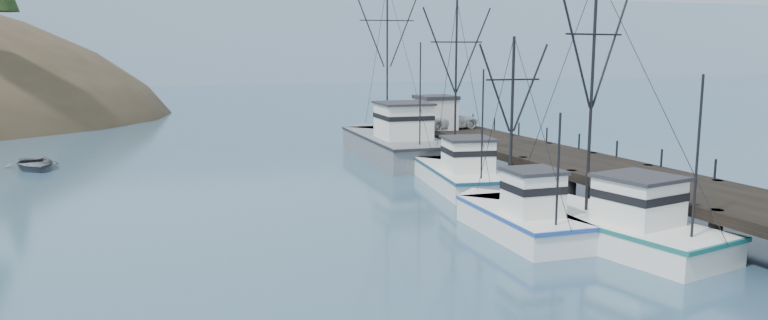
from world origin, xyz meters
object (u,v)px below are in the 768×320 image
at_px(pier_shed, 436,112).
at_px(motorboat, 35,169).
at_px(trawler_near, 605,224).
at_px(work_vessel, 393,142).
at_px(pickup_truck, 447,120).
at_px(pier, 559,160).
at_px(trawler_far, 459,173).
at_px(trawler_mid, 518,217).

bearing_deg(pier_shed, motorboat, 174.76).
relative_size(trawler_near, pier_shed, 3.82).
height_order(work_vessel, motorboat, work_vessel).
height_order(pickup_truck, motorboat, pickup_truck).
xyz_separation_m(trawler_near, work_vessel, (-0.17, 26.06, 0.41)).
xyz_separation_m(pier, trawler_near, (-5.46, -11.60, -0.87)).
height_order(trawler_far, work_vessel, work_vessel).
distance_m(pier_shed, pickup_truck, 1.21).
relative_size(pier, pickup_truck, 7.97).
bearing_deg(trawler_near, motorboat, 131.34).
xyz_separation_m(trawler_far, work_vessel, (0.20, 12.23, 0.41)).
bearing_deg(work_vessel, pickup_truck, 11.29).
bearing_deg(trawler_mid, work_vessel, 83.20).
bearing_deg(pickup_truck, trawler_mid, 149.93).
bearing_deg(work_vessel, pier, -68.75).
bearing_deg(motorboat, pier_shed, -18.81).
distance_m(trawler_mid, trawler_far, 11.64).
bearing_deg(pickup_truck, trawler_far, 145.77).
height_order(pier, trawler_far, trawler_far).
relative_size(pier, pier_shed, 13.75).
bearing_deg(trawler_far, motorboat, 148.06).
xyz_separation_m(pier, pier_shed, (-1.40, 15.69, 1.73)).
distance_m(work_vessel, motorboat, 26.64).
distance_m(pier, pier_shed, 15.85).
height_order(trawler_near, work_vessel, work_vessel).
relative_size(pier_shed, pickup_truck, 0.58).
relative_size(trawler_mid, pier_shed, 2.96).
relative_size(trawler_near, trawler_far, 1.02).
distance_m(work_vessel, pickup_truck, 5.54).
relative_size(trawler_near, motorboat, 2.38).
bearing_deg(motorboat, work_vessel, -22.29).
relative_size(work_vessel, pier_shed, 5.40).
xyz_separation_m(trawler_mid, pickup_truck, (8.03, 24.62, 1.95)).
xyz_separation_m(trawler_near, pier_shed, (4.05, 27.29, 2.60)).
relative_size(pier, trawler_far, 3.68).
bearing_deg(trawler_near, pickup_truck, 79.44).
bearing_deg(pickup_truck, motorboat, 72.58).
bearing_deg(trawler_near, work_vessel, 90.37).
bearing_deg(motorboat, trawler_mid, -63.18).
distance_m(trawler_near, work_vessel, 26.06).
bearing_deg(pier, trawler_far, 159.11).
height_order(pier, motorboat, pier).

